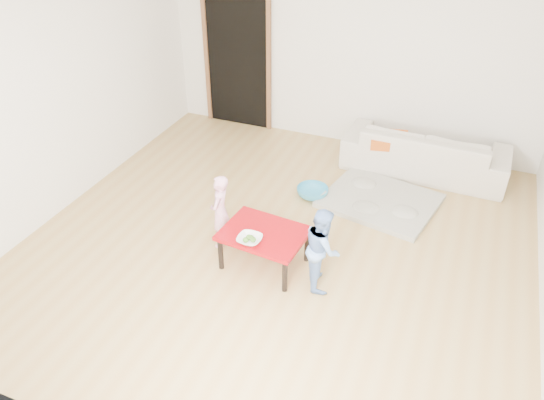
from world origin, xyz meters
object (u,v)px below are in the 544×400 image
Objects in this scene: red_table at (264,248)px; basin at (312,192)px; bowl at (250,240)px; child_pink at (220,212)px; child_blue at (323,248)px; sofa at (425,151)px.

red_table is 2.12× the size of basin.
bowl reaches higher than basin.
child_blue is (1.12, -0.18, 0.01)m from child_pink.
basin is (0.05, 1.34, -0.14)m from red_table.
child_blue reaches higher than bowl.
bowl is 0.57m from child_pink.
sofa is at bearing 44.71° from basin.
red_table is at bearing 63.37° from child_blue.
child_pink is (-0.47, 0.33, -0.02)m from bowl.
sofa is 2.41× the size of child_blue.
sofa is 8.76× the size of bowl.
child_pink reaches higher than red_table.
bowl is 1.57m from basin.
red_table is (-1.16, -2.43, -0.09)m from sofa.
child_blue is at bearing -4.21° from red_table.
sofa reaches higher than red_table.
red_table is at bearing -92.25° from basin.
basin is at bearing -1.07° from child_blue.
red_table is 0.63m from child_blue.
basin is at bearing 46.16° from sofa.
basin is (-0.54, 1.38, -0.35)m from child_blue.
bowl is (-0.06, -0.19, 0.22)m from red_table.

